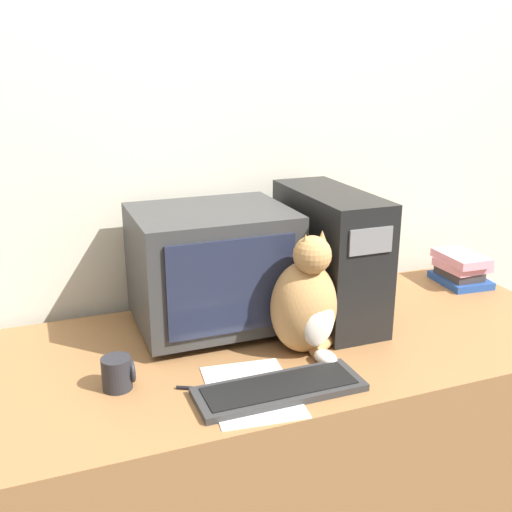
# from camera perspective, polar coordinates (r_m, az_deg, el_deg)

# --- Properties ---
(wall_back) EXTENTS (7.00, 0.05, 2.50)m
(wall_back) POSITION_cam_1_polar(r_m,az_deg,el_deg) (2.05, -0.51, 11.15)
(wall_back) COLOR beige
(wall_back) RESTS_ON ground_plane
(desk) EXTENTS (1.70, 0.78, 0.72)m
(desk) POSITION_cam_1_polar(r_m,az_deg,el_deg) (1.97, 4.40, -17.17)
(desk) COLOR olive
(desk) RESTS_ON ground_plane
(crt_monitor) EXTENTS (0.46, 0.38, 0.37)m
(crt_monitor) POSITION_cam_1_polar(r_m,az_deg,el_deg) (1.79, -4.19, -1.11)
(crt_monitor) COLOR #333333
(crt_monitor) RESTS_ON desk
(computer_tower) EXTENTS (0.19, 0.47, 0.41)m
(computer_tower) POSITION_cam_1_polar(r_m,az_deg,el_deg) (1.88, 6.96, 0.09)
(computer_tower) COLOR black
(computer_tower) RESTS_ON desk
(keyboard) EXTENTS (0.42, 0.15, 0.02)m
(keyboard) POSITION_cam_1_polar(r_m,az_deg,el_deg) (1.51, 2.26, -12.53)
(keyboard) COLOR #2D2D2D
(keyboard) RESTS_ON desk
(cat) EXTENTS (0.29, 0.24, 0.35)m
(cat) POSITION_cam_1_polar(r_m,az_deg,el_deg) (1.66, 4.83, -4.53)
(cat) COLOR #B7844C
(cat) RESTS_ON desk
(book_stack) EXTENTS (0.17, 0.21, 0.12)m
(book_stack) POSITION_cam_1_polar(r_m,az_deg,el_deg) (2.31, 18.93, -1.16)
(book_stack) COLOR #234793
(book_stack) RESTS_ON desk
(pen) EXTENTS (0.12, 0.07, 0.01)m
(pen) POSITION_cam_1_polar(r_m,az_deg,el_deg) (1.53, -5.16, -12.48)
(pen) COLOR black
(pen) RESTS_ON desk
(paper_sheet) EXTENTS (0.24, 0.32, 0.00)m
(paper_sheet) POSITION_cam_1_polar(r_m,az_deg,el_deg) (1.52, -0.41, -12.74)
(paper_sheet) COLOR white
(paper_sheet) RESTS_ON desk
(mug) EXTENTS (0.08, 0.07, 0.08)m
(mug) POSITION_cam_1_polar(r_m,az_deg,el_deg) (1.55, -13.01, -10.81)
(mug) COLOR #232328
(mug) RESTS_ON desk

